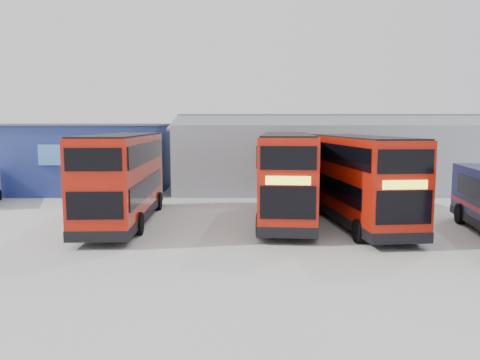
{
  "coord_description": "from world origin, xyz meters",
  "views": [
    {
      "loc": [
        -2.24,
        -17.87,
        5.03
      ],
      "look_at": [
        -2.25,
        6.94,
        2.1
      ],
      "focal_mm": 35.0,
      "sensor_mm": 36.0,
      "label": 1
    }
  ],
  "objects_px": {
    "maintenance_shed": "(366,155)",
    "double_decker_centre": "(287,178)",
    "office_block": "(87,157)",
    "double_decker_right": "(358,181)",
    "double_decker_left": "(123,179)"
  },
  "relations": [
    {
      "from": "double_decker_centre",
      "to": "double_decker_right",
      "type": "bearing_deg",
      "value": -11.63
    },
    {
      "from": "office_block",
      "to": "double_decker_right",
      "type": "relative_size",
      "value": 1.14
    },
    {
      "from": "maintenance_shed",
      "to": "double_decker_left",
      "type": "distance_m",
      "value": 21.53
    },
    {
      "from": "office_block",
      "to": "double_decker_right",
      "type": "height_order",
      "value": "office_block"
    },
    {
      "from": "maintenance_shed",
      "to": "double_decker_right",
      "type": "xyz_separation_m",
      "value": [
        -4.29,
        -14.53,
        -0.37
      ]
    },
    {
      "from": "maintenance_shed",
      "to": "double_decker_centre",
      "type": "xyz_separation_m",
      "value": [
        -7.79,
        -13.47,
        -0.33
      ]
    },
    {
      "from": "office_block",
      "to": "maintenance_shed",
      "type": "distance_m",
      "value": 22.09
    },
    {
      "from": "office_block",
      "to": "double_decker_right",
      "type": "distance_m",
      "value": 21.69
    },
    {
      "from": "double_decker_centre",
      "to": "office_block",
      "type": "bearing_deg",
      "value": 146.23
    },
    {
      "from": "double_decker_centre",
      "to": "maintenance_shed",
      "type": "bearing_deg",
      "value": 65.09
    },
    {
      "from": "maintenance_shed",
      "to": "double_decker_right",
      "type": "distance_m",
      "value": 15.15
    },
    {
      "from": "maintenance_shed",
      "to": "double_decker_centre",
      "type": "distance_m",
      "value": 15.57
    },
    {
      "from": "double_decker_right",
      "to": "maintenance_shed",
      "type": "bearing_deg",
      "value": 68.23
    },
    {
      "from": "double_decker_left",
      "to": "double_decker_centre",
      "type": "height_order",
      "value": "double_decker_centre"
    },
    {
      "from": "office_block",
      "to": "double_decker_centre",
      "type": "bearing_deg",
      "value": -38.91
    }
  ]
}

